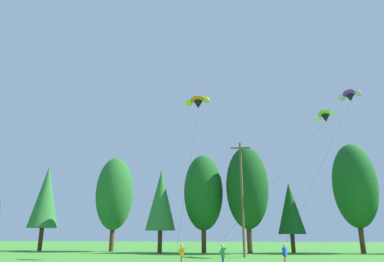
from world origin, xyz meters
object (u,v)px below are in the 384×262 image
(parafoil_kite_mid_lime_white, at_px, (325,115))
(parafoil_kite_far_purple, at_px, (350,95))
(kite_flyer_mid, at_px, (223,255))
(parafoil_kite_high_orange, at_px, (198,102))
(kite_flyer_near, at_px, (182,254))
(utility_pole, at_px, (242,195))
(kite_flyer_far, at_px, (285,254))

(parafoil_kite_mid_lime_white, height_order, parafoil_kite_far_purple, parafoil_kite_far_purple)
(kite_flyer_mid, relative_size, parafoil_kite_high_orange, 0.11)
(kite_flyer_near, relative_size, kite_flyer_mid, 1.00)
(parafoil_kite_mid_lime_white, bearing_deg, parafoil_kite_far_purple, -9.33)
(utility_pole, height_order, kite_flyer_far, utility_pole)
(parafoil_kite_high_orange, bearing_deg, kite_flyer_far, -49.71)
(utility_pole, xyz_separation_m, kite_flyer_far, (2.87, -11.90, -5.54))
(utility_pole, bearing_deg, kite_flyer_mid, -96.20)
(kite_flyer_far, xyz_separation_m, parafoil_kite_far_purple, (10.45, 13.66, 17.39))
(kite_flyer_mid, bearing_deg, parafoil_kite_high_orange, 105.43)
(utility_pole, xyz_separation_m, parafoil_kite_high_orange, (-4.49, -3.21, 10.07))
(kite_flyer_near, bearing_deg, kite_flyer_far, 8.84)
(utility_pole, height_order, parafoil_kite_mid_lime_white, parafoil_kite_mid_lime_white)
(parafoil_kite_far_purple, bearing_deg, kite_flyer_far, -127.43)
(utility_pole, relative_size, kite_flyer_far, 7.40)
(kite_flyer_near, xyz_separation_m, parafoil_kite_high_orange, (0.04, 9.84, 15.60))
(kite_flyer_near, relative_size, parafoil_kite_far_purple, 0.09)
(kite_flyer_far, height_order, parafoil_kite_high_orange, parafoil_kite_high_orange)
(kite_flyer_mid, bearing_deg, utility_pole, 83.80)
(parafoil_kite_high_orange, bearing_deg, parafoil_kite_far_purple, 15.60)
(kite_flyer_mid, distance_m, parafoil_kite_far_purple, 27.75)
(kite_flyer_near, distance_m, parafoil_kite_mid_lime_white, 26.16)
(utility_pole, xyz_separation_m, parafoil_kite_mid_lime_white, (10.33, 2.25, 9.61))
(parafoil_kite_high_orange, height_order, parafoil_kite_far_purple, parafoil_kite_far_purple)
(kite_flyer_far, relative_size, parafoil_kite_high_orange, 0.11)
(kite_flyer_mid, bearing_deg, kite_flyer_near, 162.97)
(kite_flyer_far, height_order, parafoil_kite_far_purple, parafoil_kite_far_purple)
(kite_flyer_far, bearing_deg, kite_flyer_mid, -154.72)
(kite_flyer_near, xyz_separation_m, parafoil_kite_mid_lime_white, (14.86, 15.31, 15.14))
(parafoil_kite_high_orange, bearing_deg, kite_flyer_near, -90.24)
(kite_flyer_near, xyz_separation_m, parafoil_kite_far_purple, (17.86, 14.81, 17.38))
(utility_pole, height_order, kite_flyer_near, utility_pole)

